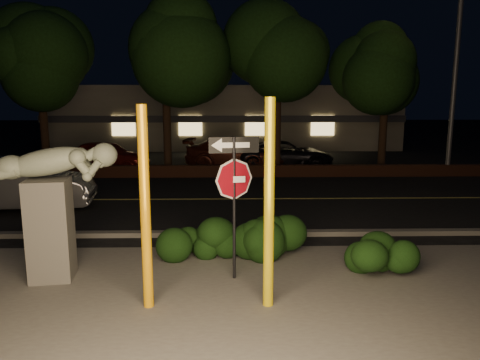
# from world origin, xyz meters

# --- Properties ---
(ground) EXTENTS (90.00, 90.00, 0.00)m
(ground) POSITION_xyz_m (0.00, 10.00, 0.00)
(ground) COLOR black
(ground) RESTS_ON ground
(patio) EXTENTS (14.00, 6.00, 0.02)m
(patio) POSITION_xyz_m (0.00, -1.00, 0.01)
(patio) COLOR #4C4944
(patio) RESTS_ON ground
(road) EXTENTS (80.00, 8.00, 0.01)m
(road) POSITION_xyz_m (0.00, 7.00, 0.01)
(road) COLOR black
(road) RESTS_ON ground
(lane_marking) EXTENTS (80.00, 0.12, 0.00)m
(lane_marking) POSITION_xyz_m (0.00, 7.00, 0.02)
(lane_marking) COLOR gold
(lane_marking) RESTS_ON road
(curb) EXTENTS (80.00, 0.25, 0.12)m
(curb) POSITION_xyz_m (0.00, 2.90, 0.06)
(curb) COLOR #4C4944
(curb) RESTS_ON ground
(brick_wall) EXTENTS (40.00, 0.35, 0.50)m
(brick_wall) POSITION_xyz_m (0.00, 11.30, 0.25)
(brick_wall) COLOR #462216
(brick_wall) RESTS_ON ground
(parking_lot) EXTENTS (40.00, 12.00, 0.01)m
(parking_lot) POSITION_xyz_m (0.00, 17.00, 0.01)
(parking_lot) COLOR black
(parking_lot) RESTS_ON ground
(building) EXTENTS (22.00, 10.20, 4.00)m
(building) POSITION_xyz_m (0.00, 24.99, 2.00)
(building) COLOR #666351
(building) RESTS_ON ground
(tree_far_a) EXTENTS (4.60, 4.60, 7.43)m
(tree_far_a) POSITION_xyz_m (-8.00, 13.00, 5.34)
(tree_far_a) COLOR black
(tree_far_a) RESTS_ON ground
(tree_far_b) EXTENTS (5.20, 5.20, 8.41)m
(tree_far_b) POSITION_xyz_m (-2.50, 13.20, 6.05)
(tree_far_b) COLOR black
(tree_far_b) RESTS_ON ground
(tree_far_c) EXTENTS (4.80, 4.80, 7.84)m
(tree_far_c) POSITION_xyz_m (2.50, 12.80, 5.66)
(tree_far_c) COLOR black
(tree_far_c) RESTS_ON ground
(tree_far_d) EXTENTS (4.40, 4.40, 7.42)m
(tree_far_d) POSITION_xyz_m (7.50, 13.30, 5.42)
(tree_far_d) COLOR black
(tree_far_d) RESTS_ON ground
(yellow_pole_left) EXTENTS (0.17, 0.17, 3.34)m
(yellow_pole_left) POSITION_xyz_m (-0.99, -1.03, 1.67)
(yellow_pole_left) COLOR #FFAC0D
(yellow_pole_left) RESTS_ON ground
(yellow_pole_right) EXTENTS (0.17, 0.17, 3.45)m
(yellow_pole_right) POSITION_xyz_m (0.99, -1.03, 1.73)
(yellow_pole_right) COLOR yellow
(yellow_pole_right) RESTS_ON ground
(signpost) EXTENTS (0.92, 0.16, 2.72)m
(signpost) POSITION_xyz_m (0.44, 0.14, 1.94)
(signpost) COLOR black
(signpost) RESTS_ON ground
(sculpture) EXTENTS (2.44, 0.95, 2.60)m
(sculpture) POSITION_xyz_m (-2.98, 0.24, 1.60)
(sculpture) COLOR #4C4944
(sculpture) RESTS_ON ground
(hedge_center) EXTENTS (1.97, 1.01, 1.00)m
(hedge_center) POSITION_xyz_m (-0.30, 1.31, 0.50)
(hedge_center) COLOR black
(hedge_center) RESTS_ON ground
(hedge_right) EXTENTS (2.04, 1.63, 1.18)m
(hedge_right) POSITION_xyz_m (1.27, 1.24, 0.59)
(hedge_right) COLOR black
(hedge_right) RESTS_ON ground
(hedge_far_right) EXTENTS (1.51, 1.25, 0.90)m
(hedge_far_right) POSITION_xyz_m (3.37, 0.22, 0.45)
(hedge_far_right) COLOR black
(hedge_far_right) RESTS_ON ground
(streetlight) EXTENTS (1.54, 0.44, 10.18)m
(streetlight) POSITION_xyz_m (9.51, 11.34, 6.06)
(streetlight) COLOR #4F4F54
(streetlight) RESTS_ON ground
(silver_sedan) EXTENTS (4.92, 2.20, 1.57)m
(silver_sedan) POSITION_xyz_m (-6.24, 5.68, 0.78)
(silver_sedan) COLOR #AEAEB4
(silver_sedan) RESTS_ON ground
(parked_car_red) EXTENTS (4.19, 2.17, 1.36)m
(parked_car_red) POSITION_xyz_m (-5.36, 13.35, 0.68)
(parked_car_red) COLOR maroon
(parked_car_red) RESTS_ON ground
(parked_car_darkred) EXTENTS (5.10, 2.54, 1.42)m
(parked_car_darkred) POSITION_xyz_m (0.70, 13.80, 0.71)
(parked_car_darkred) COLOR #451A10
(parked_car_darkred) RESTS_ON ground
(parked_car_dark) EXTENTS (4.60, 2.17, 1.27)m
(parked_car_dark) POSITION_xyz_m (3.01, 13.82, 0.64)
(parked_car_dark) COLOR black
(parked_car_dark) RESTS_ON ground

